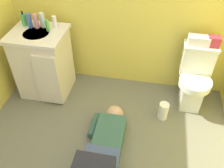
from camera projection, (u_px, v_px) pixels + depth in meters
ground_plane at (103, 144)px, 2.52m from camera, size 3.10×3.11×0.04m
toilet at (194, 78)px, 2.73m from camera, size 0.36×0.46×0.75m
vanity_cabinet at (44, 63)px, 2.86m from camera, size 0.60×0.53×0.82m
faucet at (41, 22)px, 2.67m from camera, size 0.02×0.02×0.10m
person_plumber at (104, 149)px, 2.26m from camera, size 0.39×1.06×0.52m
tissue_box at (199, 40)px, 2.51m from camera, size 0.22×0.11×0.10m
toiletry_bag at (214, 41)px, 2.49m from camera, size 0.12×0.09×0.11m
soap_dispenser at (24, 20)px, 2.67m from camera, size 0.06×0.06×0.17m
bottle_blue at (29, 21)px, 2.63m from camera, size 0.05×0.05×0.16m
bottle_pink at (36, 21)px, 2.62m from camera, size 0.05×0.05×0.16m
bottle_clear at (42, 20)px, 2.63m from camera, size 0.06×0.06×0.16m
bottle_green at (47, 25)px, 2.58m from camera, size 0.04×0.04×0.13m
bottle_white at (55, 22)px, 2.64m from camera, size 0.05×0.05×0.13m
paper_towel_roll at (163, 111)px, 2.71m from camera, size 0.11×0.11×0.21m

